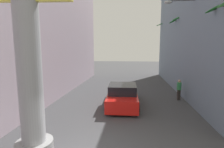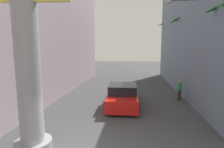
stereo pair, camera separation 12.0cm
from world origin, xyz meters
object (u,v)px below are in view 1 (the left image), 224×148
object	(u,v)px
palm_tree_far_right	(167,42)
pedestrian_mid_right	(179,88)
neon_sign_pole	(26,18)
car_lead	(123,95)
pedestrian_far_left	(78,74)
palm_tree_mid_right	(182,45)
street_lamp	(191,42)

from	to	relation	value
palm_tree_far_right	pedestrian_mid_right	size ratio (longest dim) A/B	4.93
neon_sign_pole	car_lead	distance (m)	8.30
pedestrian_far_left	pedestrian_mid_right	world-z (taller)	pedestrian_far_left
palm_tree_mid_right	palm_tree_far_right	size ratio (longest dim) A/B	0.90
car_lead	pedestrian_far_left	distance (m)	9.73
neon_sign_pole	pedestrian_far_left	world-z (taller)	neon_sign_pole
car_lead	palm_tree_mid_right	world-z (taller)	palm_tree_mid_right
pedestrian_mid_right	pedestrian_far_left	bearing A→B (deg)	148.81
neon_sign_pole	palm_tree_mid_right	size ratio (longest dim) A/B	1.54
street_lamp	pedestrian_far_left	xyz separation A→B (m)	(-10.42, 6.96, -3.43)
neon_sign_pole	pedestrian_mid_right	world-z (taller)	neon_sign_pole
palm_tree_mid_right	palm_tree_far_right	bearing A→B (deg)	88.67
street_lamp	pedestrian_far_left	distance (m)	13.00
street_lamp	car_lead	bearing A→B (deg)	-169.17
neon_sign_pole	palm_tree_mid_right	distance (m)	14.59
palm_tree_mid_right	pedestrian_far_left	distance (m)	11.78
neon_sign_pole	street_lamp	size ratio (longest dim) A/B	1.49
car_lead	pedestrian_mid_right	xyz separation A→B (m)	(4.30, 1.80, 0.24)
pedestrian_far_left	palm_tree_mid_right	bearing A→B (deg)	-11.86
neon_sign_pole	pedestrian_far_left	bearing A→B (deg)	101.53
neon_sign_pole	palm_tree_mid_right	xyz separation A→B (m)	(8.11, 12.11, -0.60)
palm_tree_far_right	pedestrian_far_left	distance (m)	13.62
car_lead	pedestrian_mid_right	distance (m)	4.67
neon_sign_pole	palm_tree_far_right	distance (m)	22.60
street_lamp	palm_tree_far_right	size ratio (longest dim) A/B	0.93
pedestrian_mid_right	palm_tree_far_right	bearing A→B (deg)	84.38
neon_sign_pole	street_lamp	world-z (taller)	neon_sign_pole
neon_sign_pole	car_lead	xyz separation A→B (m)	(2.77, 6.57, -4.26)
neon_sign_pole	pedestrian_mid_right	xyz separation A→B (m)	(7.08, 8.36, -4.02)
car_lead	palm_tree_mid_right	size ratio (longest dim) A/B	0.70
palm_tree_mid_right	palm_tree_far_right	distance (m)	8.92
street_lamp	palm_tree_far_right	distance (m)	13.58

